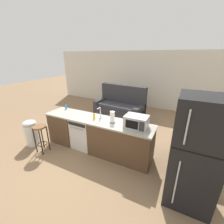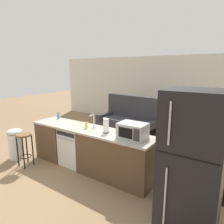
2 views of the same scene
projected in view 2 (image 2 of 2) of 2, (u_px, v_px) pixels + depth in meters
name	position (u px, v px, depth m)	size (l,w,h in m)	color
ground_plane	(85.00, 166.00, 4.46)	(24.00, 24.00, 0.00)	#896B4C
wall_back	(166.00, 92.00, 7.41)	(10.00, 0.06, 2.60)	silver
kitchen_counter	(92.00, 151.00, 4.24)	(2.94, 0.66, 0.90)	brown
dishwasher	(76.00, 146.00, 4.51)	(0.58, 0.61, 0.84)	silver
stove_range	(205.00, 166.00, 3.51)	(0.76, 0.68, 0.90)	black
refrigerator	(192.00, 164.00, 2.52)	(0.72, 0.73, 1.89)	black
microwave	(133.00, 131.00, 3.58)	(0.50, 0.37, 0.28)	#B7B7BC
sink_faucet	(93.00, 122.00, 4.19)	(0.07, 0.18, 0.30)	silver
paper_towel_roll	(106.00, 126.00, 3.90)	(0.14, 0.14, 0.28)	#4C4C51
soap_bottle	(86.00, 125.00, 4.19)	(0.06, 0.06, 0.18)	yellow
dish_soap_bottle	(58.00, 116.00, 5.01)	(0.06, 0.06, 0.18)	#338CCC
kettle	(199.00, 134.00, 3.59)	(0.21, 0.17, 0.19)	red
bar_stool	(24.00, 143.00, 4.37)	(0.32, 0.32, 0.74)	brown
trash_bin	(16.00, 143.00, 4.78)	(0.35, 0.35, 0.74)	white
couch	(129.00, 123.00, 6.55)	(2.08, 1.11, 1.27)	#2D2D33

